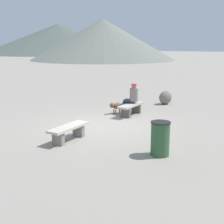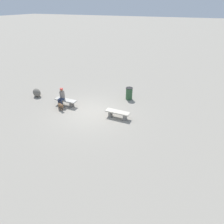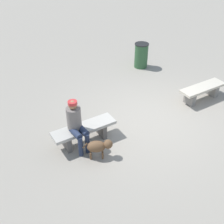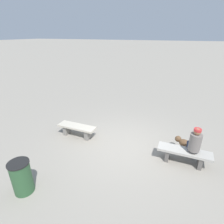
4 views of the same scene
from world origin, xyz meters
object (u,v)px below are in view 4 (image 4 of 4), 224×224
Objects in this scene: bench_left at (77,129)px; trash_bin at (22,177)px; seated_person at (194,143)px; dog at (183,143)px; bench_right at (184,154)px.

trash_bin is at bearing -85.73° from bench_left.
dog is (-0.27, 0.57, -0.41)m from seated_person.
bench_right is at bearing -1.34° from bench_left.
bench_left is 3.92m from dog.
seated_person is at bearing 142.25° from dog.
bench_right is at bearing 36.96° from trash_bin.
dog is (-0.05, 0.66, -0.01)m from bench_right.
dog is at bearing 93.69° from bench_right.
bench_left is at bearing 178.66° from bench_right.
trash_bin is at bearing -148.80° from seated_person.
dog is 5.00m from trash_bin.
bench_left is 3.93m from bench_right.
bench_left is 2.83m from trash_bin.
seated_person is 1.41× the size of trash_bin.
bench_right reaches higher than bench_left.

